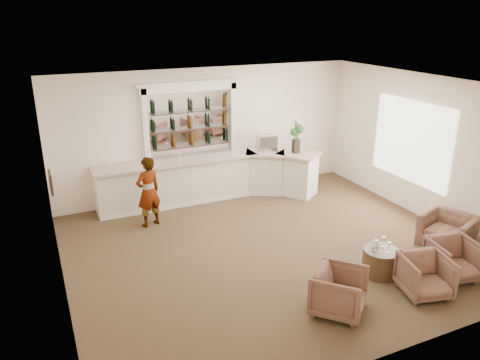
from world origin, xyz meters
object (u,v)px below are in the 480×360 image
(armchair_far, at_px, (447,230))
(espresso_machine, at_px, (266,143))
(cocktail_table, at_px, (380,262))
(armchair_center, at_px, (425,276))
(sommelier, at_px, (148,192))
(flower_vase, at_px, (296,133))
(armchair_left, at_px, (339,291))
(armchair_right, at_px, (453,259))
(bar_counter, at_px, (211,178))

(armchair_far, xyz_separation_m, espresso_machine, (-2.00, 4.31, 1.02))
(cocktail_table, relative_size, armchair_far, 0.65)
(espresso_machine, bearing_deg, armchair_center, -79.87)
(armchair_center, xyz_separation_m, armchair_far, (1.79, 1.18, -0.03))
(sommelier, height_order, armchair_far, sommelier)
(armchair_far, bearing_deg, sommelier, -143.19)
(flower_vase, bearing_deg, armchair_left, -112.88)
(armchair_right, xyz_separation_m, flower_vase, (-0.48, 4.79, 1.30))
(bar_counter, height_order, armchair_right, bar_counter)
(armchair_far, relative_size, flower_vase, 1.08)
(armchair_center, bearing_deg, sommelier, 141.76)
(armchair_far, bearing_deg, armchair_center, -76.79)
(sommelier, relative_size, armchair_center, 2.07)
(bar_counter, bearing_deg, espresso_machine, -1.87)
(cocktail_table, distance_m, espresso_machine, 4.79)
(flower_vase, bearing_deg, armchair_center, -94.41)
(bar_counter, xyz_separation_m, armchair_right, (2.64, -5.34, -0.21))
(bar_counter, bearing_deg, flower_vase, -14.34)
(armchair_center, distance_m, armchair_far, 2.15)
(cocktail_table, relative_size, armchair_center, 0.84)
(cocktail_table, relative_size, armchair_right, 0.81)
(bar_counter, bearing_deg, armchair_right, -63.73)
(bar_counter, bearing_deg, armchair_far, -50.75)
(armchair_center, bearing_deg, cocktail_table, 120.90)
(armchair_left, bearing_deg, flower_vase, 24.36)
(cocktail_table, bearing_deg, armchair_far, 9.81)
(bar_counter, bearing_deg, sommelier, -154.26)
(armchair_center, bearing_deg, armchair_left, -172.67)
(sommelier, distance_m, armchair_far, 6.43)
(cocktail_table, xyz_separation_m, espresso_machine, (0.04, 4.66, 1.10))
(sommelier, xyz_separation_m, flower_vase, (3.98, 0.33, 0.86))
(bar_counter, height_order, sommelier, sommelier)
(sommelier, height_order, armchair_right, sommelier)
(cocktail_table, xyz_separation_m, armchair_center, (0.25, -0.83, 0.11))
(armchair_far, distance_m, flower_vase, 4.28)
(espresso_machine, relative_size, flower_vase, 0.51)
(espresso_machine, height_order, flower_vase, flower_vase)
(armchair_right, xyz_separation_m, armchair_far, (0.93, 0.98, -0.04))
(armchair_right, bearing_deg, cocktail_table, 162.16)
(flower_vase, bearing_deg, armchair_far, -69.76)
(bar_counter, relative_size, sommelier, 3.52)
(armchair_right, bearing_deg, armchair_center, -155.20)
(cocktail_table, bearing_deg, flower_vase, 81.32)
(flower_vase, bearing_deg, espresso_machine, 139.92)
(armchair_center, distance_m, armchair_right, 0.89)
(armchair_left, relative_size, espresso_machine, 1.74)
(armchair_right, distance_m, flower_vase, 4.99)
(bar_counter, distance_m, sommelier, 2.03)
(cocktail_table, distance_m, flower_vase, 4.44)
(bar_counter, relative_size, armchair_center, 7.29)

